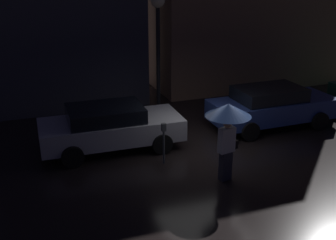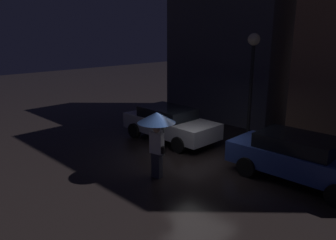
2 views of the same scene
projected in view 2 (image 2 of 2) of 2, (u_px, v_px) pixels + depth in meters
ground_plane at (193, 165)px, 11.13m from camera, size 60.00×60.00×0.00m
building_facade_left at (230, 53)px, 16.88m from camera, size 6.16×3.00×6.69m
parked_car_silver at (170, 123)px, 13.57m from camera, size 4.22×1.94×1.35m
parked_car_blue at (300, 158)px, 9.75m from camera, size 4.31×1.89×1.40m
pedestrian_with_umbrella at (157, 125)px, 9.73m from camera, size 1.15×1.15×2.07m
parking_meter at (164, 136)px, 11.76m from camera, size 0.12×0.10×1.20m
street_lamp_near at (252, 62)px, 12.94m from camera, size 0.48×0.48×4.33m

